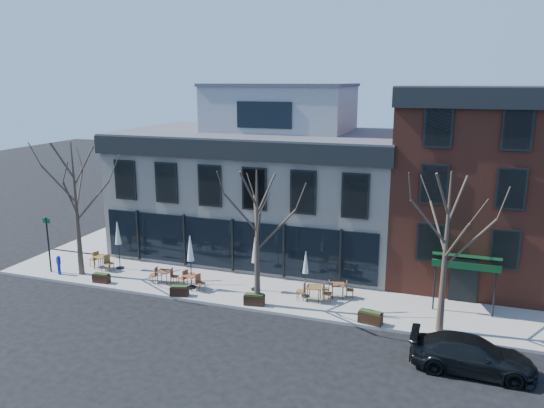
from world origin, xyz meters
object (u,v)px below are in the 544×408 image
(call_box, at_px, (59,264))
(cafe_set_0, at_px, (102,261))
(parked_sedan, at_px, (472,355))
(umbrella_0, at_px, (118,236))

(call_box, height_order, cafe_set_0, call_box)
(parked_sedan, xyz_separation_m, call_box, (-23.04, 3.19, 0.07))
(cafe_set_0, bearing_deg, umbrella_0, 25.42)
(call_box, relative_size, cafe_set_0, 0.60)
(cafe_set_0, height_order, umbrella_0, umbrella_0)
(parked_sedan, height_order, call_box, parked_sedan)
(call_box, distance_m, umbrella_0, 3.77)
(cafe_set_0, distance_m, umbrella_0, 1.90)
(call_box, xyz_separation_m, cafe_set_0, (1.83, 1.61, -0.11))
(cafe_set_0, xyz_separation_m, umbrella_0, (0.98, 0.46, 1.56))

